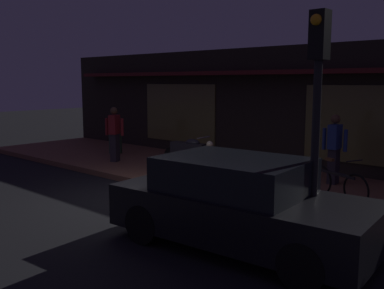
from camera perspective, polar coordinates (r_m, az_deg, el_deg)
ground_plane at (r=9.79m, az=-8.00°, el=-7.20°), size 60.00×60.00×0.00m
sidewalk_slab at (r=11.88m, az=3.07°, el=-4.01°), size 18.00×4.00×0.15m
storefront_building at (r=14.44m, az=11.54°, el=4.94°), size 18.00×3.30×3.60m
motorcycle at (r=12.10m, az=-0.34°, el=-1.02°), size 1.70×0.55×0.97m
bicycle_parked at (r=9.54m, az=18.43°, el=-4.83°), size 1.55×0.70×0.91m
person_photographer at (r=13.57m, az=-10.08°, el=1.48°), size 0.59×0.44×1.67m
person_bystander at (r=10.96m, az=18.08°, el=-0.39°), size 0.61×0.39×1.67m
trash_bin at (r=15.19m, az=-9.97°, el=0.65°), size 0.48×0.48×0.93m
traffic_light_pole at (r=6.65m, az=16.03°, el=6.92°), size 0.24×0.33×3.60m
parked_car_near at (r=6.92m, az=6.15°, el=-7.67°), size 4.22×2.06×1.42m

